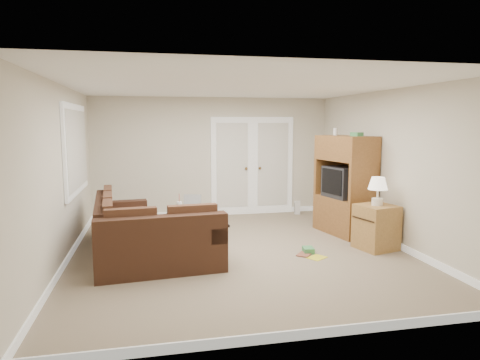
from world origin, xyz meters
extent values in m
plane|color=gray|center=(0.00, 0.00, 0.00)|extent=(5.50, 5.50, 0.00)
cube|color=white|center=(0.00, 0.00, 2.50)|extent=(5.00, 5.50, 0.02)
cube|color=beige|center=(-2.50, 0.00, 1.25)|extent=(0.02, 5.50, 2.50)
cube|color=beige|center=(2.50, 0.00, 1.25)|extent=(0.02, 5.50, 2.50)
cube|color=beige|center=(0.00, 2.75, 1.25)|extent=(5.00, 0.02, 2.50)
cube|color=beige|center=(0.00, -2.75, 1.25)|extent=(5.00, 0.02, 2.50)
cube|color=white|center=(0.40, 2.72, 1.02)|extent=(0.90, 0.04, 2.13)
cube|color=white|center=(1.30, 2.72, 1.02)|extent=(0.90, 0.04, 2.13)
cube|color=white|center=(0.40, 2.69, 1.07)|extent=(0.68, 0.02, 1.80)
cube|color=white|center=(1.30, 2.69, 1.07)|extent=(0.68, 0.02, 1.80)
cube|color=white|center=(-2.47, 1.00, 1.55)|extent=(0.04, 1.92, 1.42)
cube|color=white|center=(-2.44, 1.00, 1.55)|extent=(0.02, 1.74, 1.24)
cube|color=#3B2216|center=(-1.72, 0.52, 0.20)|extent=(1.03, 2.22, 0.39)
cube|color=#3B2216|center=(-2.03, 0.49, 0.59)|extent=(0.42, 2.17, 0.40)
cube|color=#3B2216|center=(-1.81, 1.48, 0.50)|extent=(0.86, 0.30, 0.21)
cube|color=#543321|center=(-1.65, 0.53, 0.45)|extent=(0.75, 2.10, 0.11)
cube|color=#3B2216|center=(-1.21, -0.52, 0.20)|extent=(1.76, 0.99, 0.39)
cube|color=#3B2216|center=(-1.18, -0.82, 0.59)|extent=(1.70, 0.38, 0.40)
cube|color=#3B2216|center=(-0.48, -0.45, 0.50)|extent=(0.30, 0.86, 0.21)
cube|color=#543321|center=(-1.21, -0.44, 0.45)|extent=(1.64, 0.70, 0.11)
cube|color=black|center=(-0.48, -0.45, 0.61)|extent=(0.37, 0.77, 0.03)
cube|color=red|center=(-0.50, -0.24, 0.63)|extent=(0.31, 0.14, 0.02)
cube|color=black|center=(-0.72, 1.13, 0.43)|extent=(0.83, 1.22, 0.05)
cube|color=black|center=(-0.72, 1.13, 0.15)|extent=(0.73, 1.12, 0.03)
cylinder|color=silver|center=(-0.84, 1.11, 0.54)|extent=(0.09, 0.09, 0.16)
cylinder|color=red|center=(-0.84, 1.11, 0.69)|extent=(0.01, 0.01, 0.14)
cube|color=#3565AE|center=(-0.79, 0.83, 0.50)|extent=(0.25, 0.18, 0.09)
cube|color=white|center=(-0.75, 1.03, 0.46)|extent=(0.51, 0.68, 0.00)
cube|color=brown|center=(2.07, 0.76, 0.33)|extent=(0.81, 1.19, 0.65)
cube|color=brown|center=(2.07, 0.76, 1.53)|extent=(0.81, 1.19, 0.44)
cube|color=black|center=(2.05, 0.75, 0.93)|extent=(0.65, 0.75, 0.55)
cube|color=black|center=(1.79, 0.70, 0.95)|extent=(0.13, 0.56, 0.44)
cube|color=#3D874B|center=(2.13, 0.49, 1.78)|extent=(0.17, 0.22, 0.07)
cylinder|color=silver|center=(2.01, 1.08, 1.81)|extent=(0.08, 0.08, 0.13)
cube|color=#A4763C|center=(2.13, -0.27, 0.35)|extent=(0.65, 0.65, 0.70)
cylinder|color=silver|center=(2.13, -0.27, 0.75)|extent=(0.17, 0.17, 0.11)
cylinder|color=silver|center=(2.13, -0.27, 0.88)|extent=(0.03, 0.03, 0.15)
cone|color=white|center=(2.13, -0.27, 1.04)|extent=(0.30, 0.30, 0.19)
cube|color=silver|center=(1.79, 2.45, 0.14)|extent=(0.13, 0.12, 0.29)
cube|color=gold|center=(1.06, -0.51, 0.00)|extent=(0.34, 0.33, 0.01)
cube|color=#3D874B|center=(1.02, -0.25, 0.04)|extent=(0.18, 0.22, 0.08)
imported|color=brown|center=(0.85, -0.29, 0.01)|extent=(0.30, 0.31, 0.02)
camera|label=1|loc=(-1.29, -6.22, 1.96)|focal=32.00mm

